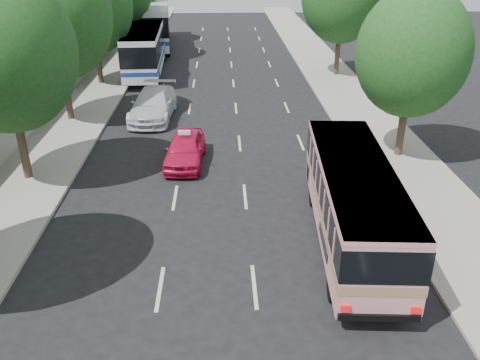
{
  "coord_description": "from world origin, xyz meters",
  "views": [
    {
      "loc": [
        0.07,
        -14.64,
        9.74
      ],
      "look_at": [
        0.72,
        2.26,
        1.6
      ],
      "focal_mm": 38.0,
      "sensor_mm": 36.0,
      "label": 1
    }
  ],
  "objects_px": {
    "tour_coach_rear": "(153,20)",
    "white_pickup": "(153,104)",
    "pink_taxi": "(185,149)",
    "tour_coach_front": "(145,46)",
    "pink_bus": "(354,196)"
  },
  "relations": [
    {
      "from": "pink_taxi",
      "to": "tour_coach_front",
      "type": "xyz_separation_m",
      "value": [
        -4.06,
        17.92,
        1.36
      ]
    },
    {
      "from": "white_pickup",
      "to": "tour_coach_rear",
      "type": "height_order",
      "value": "tour_coach_rear"
    },
    {
      "from": "pink_taxi",
      "to": "tour_coach_rear",
      "type": "xyz_separation_m",
      "value": [
        -4.65,
        28.58,
        1.72
      ]
    },
    {
      "from": "pink_bus",
      "to": "tour_coach_rear",
      "type": "distance_m",
      "value": 37.35
    },
    {
      "from": "pink_bus",
      "to": "white_pickup",
      "type": "relative_size",
      "value": 1.64
    },
    {
      "from": "pink_bus",
      "to": "tour_coach_front",
      "type": "distance_m",
      "value": 27.1
    },
    {
      "from": "tour_coach_rear",
      "to": "pink_taxi",
      "type": "bearing_deg",
      "value": -85.96
    },
    {
      "from": "pink_bus",
      "to": "tour_coach_front",
      "type": "height_order",
      "value": "tour_coach_front"
    },
    {
      "from": "pink_bus",
      "to": "tour_coach_front",
      "type": "xyz_separation_m",
      "value": [
        -10.21,
        25.1,
        0.26
      ]
    },
    {
      "from": "tour_coach_rear",
      "to": "white_pickup",
      "type": "bearing_deg",
      "value": -88.94
    },
    {
      "from": "pink_bus",
      "to": "tour_coach_front",
      "type": "bearing_deg",
      "value": 116.18
    },
    {
      "from": "pink_bus",
      "to": "pink_taxi",
      "type": "bearing_deg",
      "value": 134.66
    },
    {
      "from": "pink_bus",
      "to": "tour_coach_rear",
      "type": "height_order",
      "value": "tour_coach_rear"
    },
    {
      "from": "pink_taxi",
      "to": "white_pickup",
      "type": "distance_m",
      "value": 7.14
    },
    {
      "from": "pink_taxi",
      "to": "tour_coach_front",
      "type": "height_order",
      "value": "tour_coach_front"
    }
  ]
}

